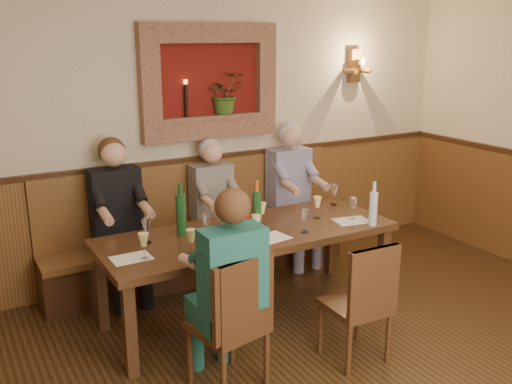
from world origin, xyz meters
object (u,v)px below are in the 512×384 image
Objects in this scene: chair_near_right at (356,325)px; person_bench_left at (121,235)px; wine_bottle_green_a at (257,209)px; wine_bottle_green_b at (181,214)px; spittoon_bucket at (238,219)px; water_bottle at (373,208)px; bench at (201,244)px; person_chair_front at (227,306)px; chair_near_left at (230,348)px; dining_table at (248,240)px; person_bench_mid at (216,223)px; person_bench_right at (293,206)px.

person_bench_left is at bearing 124.83° from chair_near_right.
wine_bottle_green_b is at bearing 166.97° from wine_bottle_green_a.
wine_bottle_green_b reaches higher than spittoon_bucket.
water_bottle is at bearing 45.17° from chair_near_right.
bench is at bearing 102.46° from chair_near_right.
person_chair_front reaches higher than spittoon_bucket.
person_chair_front is at bearing 87.03° from chair_near_left.
person_chair_front is at bearing -82.26° from person_bench_left.
wine_bottle_green_a is 0.94× the size of wine_bottle_green_b.
person_chair_front reaches higher than chair_near_left.
person_bench_mid reaches higher than dining_table.
chair_near_left is 1.72m from water_bottle.
wine_bottle_green_a is (-0.26, 0.99, 0.65)m from chair_near_right.
person_bench_mid is at bearing 66.66° from person_chair_front.
wine_bottle_green_a is at bearing 106.32° from chair_near_right.
chair_near_left is at bearing -112.88° from person_bench_mid.
person_bench_mid is (0.92, 0.00, -0.04)m from person_bench_left.
person_bench_right reaches higher than chair_near_left.
person_bench_left is (-0.81, 0.84, -0.08)m from dining_table.
spittoon_bucket is at bearing -177.58° from wine_bottle_green_a.
chair_near_right is at bearing -136.72° from water_bottle.
bench reaches higher than spittoon_bucket.
person_chair_front is (-0.59, -0.78, -0.10)m from dining_table.
wine_bottle_green_b reaches higher than bench.
person_bench_mid is at bearing 179.81° from person_bench_right.
person_bench_left is 1.25m from wine_bottle_green_a.
person_bench_mid reaches higher than water_bottle.
dining_table is at bearing 158.62° from water_bottle.
spittoon_bucket is at bearing -94.99° from bench.
person_bench_mid is 3.39× the size of wine_bottle_green_a.
person_bench_left is 1.63m from person_chair_front.
chair_near_right is at bearing -82.27° from person_bench_mid.
bench is at bearing 136.97° from person_bench_mid.
person_bench_mid is 0.98m from wine_bottle_green_b.
person_bench_right is 1.66m from wine_bottle_green_b.
person_chair_front reaches higher than wine_bottle_green_a.
wine_bottle_green_b is at bearing 129.02° from chair_near_right.
person_chair_front reaches higher than person_bench_mid.
person_bench_right is at bearing 72.68° from chair_near_right.
person_bench_left is 1.12m from spittoon_bucket.
person_bench_mid is at bearing -43.03° from bench.
person_bench_right reaches higher than wine_bottle_green_b.
person_bench_mid is (-0.24, 1.80, 0.29)m from chair_near_right.
bench is 7.54× the size of wine_bottle_green_a.
person_bench_right is 1.36m from spittoon_bucket.
chair_near_left is 1.26m from wine_bottle_green_a.
bench is (0.00, 0.94, -0.35)m from dining_table.
dining_table is 1.01m from bench.
spittoon_bucket is at bearing 46.78° from chair_near_left.
dining_table is 1.06m from water_bottle.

